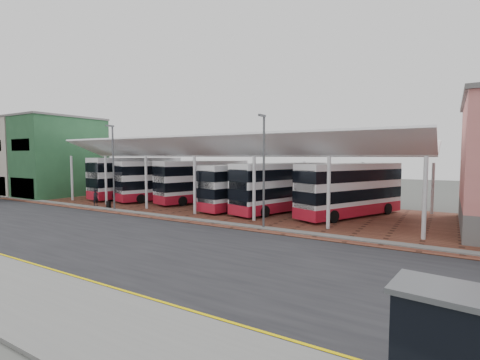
{
  "coord_description": "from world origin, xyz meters",
  "views": [
    {
      "loc": [
        13.3,
        -15.53,
        5.22
      ],
      "look_at": [
        -1.24,
        8.38,
        3.26
      ],
      "focal_mm": 26.0,
      "sensor_mm": 36.0,
      "label": 1
    }
  ],
  "objects": [
    {
      "name": "bus_5",
      "position": [
        6.07,
        14.41,
        2.3
      ],
      "size": [
        6.87,
        10.99,
        4.51
      ],
      "rotation": [
        0.0,
        0.0,
        -0.43
      ],
      "color": "white",
      "rests_on": "forecourt"
    },
    {
      "name": "bus_0",
      "position": [
        -20.09,
        14.74,
        2.51
      ],
      "size": [
        4.26,
        12.2,
        4.92
      ],
      "rotation": [
        0.0,
        0.0,
        -0.13
      ],
      "color": "white",
      "rests_on": "forecourt"
    },
    {
      "name": "ground",
      "position": [
        0.0,
        0.0,
        0.0
      ],
      "size": [
        140.0,
        140.0,
        0.0
      ],
      "primitive_type": "plane",
      "color": "#444541"
    },
    {
      "name": "forecourt",
      "position": [
        2.0,
        13.0,
        0.03
      ],
      "size": [
        72.0,
        16.0,
        0.06
      ],
      "primitive_type": "cube",
      "color": "brown",
      "rests_on": "ground"
    },
    {
      "name": "pedestrian",
      "position": [
        -17.88,
        7.12,
        0.92
      ],
      "size": [
        0.42,
        0.63,
        1.71
      ],
      "primitive_type": "imported",
      "rotation": [
        0.0,
        0.0,
        1.56
      ],
      "color": "black",
      "rests_on": "forecourt"
    },
    {
      "name": "bus_1",
      "position": [
        -15.38,
        14.57,
        2.32
      ],
      "size": [
        6.03,
        11.26,
        4.55
      ],
      "rotation": [
        0.0,
        0.0,
        -0.34
      ],
      "color": "white",
      "rests_on": "forecourt"
    },
    {
      "name": "canopy",
      "position": [
        -6.0,
        13.94,
        5.8
      ],
      "size": [
        37.0,
        11.63,
        7.07
      ],
      "color": "silver",
      "rests_on": "ground"
    },
    {
      "name": "shop_brick",
      "position": [
        -43.0,
        10.97,
        5.12
      ],
      "size": [
        6.4,
        10.2,
        10.22
      ],
      "color": "brown",
      "rests_on": "ground"
    },
    {
      "name": "shop_green",
      "position": [
        -30.0,
        10.97,
        5.12
      ],
      "size": [
        6.4,
        10.2,
        10.22
      ],
      "color": "#285832",
      "rests_on": "ground"
    },
    {
      "name": "bus_2",
      "position": [
        -10.33,
        15.42,
        2.34
      ],
      "size": [
        5.76,
        11.38,
        4.58
      ],
      "rotation": [
        0.0,
        0.0,
        -0.3
      ],
      "color": "white",
      "rests_on": "forecourt"
    },
    {
      "name": "suitcase",
      "position": [
        -15.56,
        6.87,
        0.39
      ],
      "size": [
        0.39,
        0.28,
        0.67
      ],
      "primitive_type": "cube",
      "color": "black",
      "rests_on": "forecourt"
    },
    {
      "name": "shop_cream",
      "position": [
        -36.5,
        10.97,
        5.12
      ],
      "size": [
        6.4,
        10.2,
        10.22
      ],
      "color": "#B7AD9C",
      "rests_on": "ground"
    },
    {
      "name": "bus_4",
      "position": [
        -0.11,
        13.8,
        2.28
      ],
      "size": [
        5.42,
        11.13,
        4.48
      ],
      "rotation": [
        0.0,
        0.0,
        -0.28
      ],
      "color": "white",
      "rests_on": "forecourt"
    },
    {
      "name": "road",
      "position": [
        0.0,
        -1.0,
        0.01
      ],
      "size": [
        120.0,
        14.0,
        0.02
      ],
      "primitive_type": "cube",
      "color": "black",
      "rests_on": "ground"
    },
    {
      "name": "lamp_west",
      "position": [
        -14.0,
        6.27,
        4.36
      ],
      "size": [
        0.16,
        0.9,
        8.07
      ],
      "color": "#4F5255",
      "rests_on": "ground"
    },
    {
      "name": "sidewalk",
      "position": [
        0.0,
        -9.0,
        0.07
      ],
      "size": [
        120.0,
        4.0,
        0.14
      ],
      "primitive_type": "cube",
      "color": "#61615F",
      "rests_on": "ground"
    },
    {
      "name": "yellow_line_near",
      "position": [
        0.0,
        -7.0,
        0.03
      ],
      "size": [
        120.0,
        0.12,
        0.01
      ],
      "primitive_type": "cube",
      "color": "#E2C200",
      "rests_on": "road"
    },
    {
      "name": "yellow_line_far",
      "position": [
        0.0,
        -6.7,
        0.03
      ],
      "size": [
        120.0,
        0.12,
        0.01
      ],
      "primitive_type": "cube",
      "color": "#E2C200",
      "rests_on": "road"
    },
    {
      "name": "lamp_east",
      "position": [
        2.0,
        6.27,
        4.36
      ],
      "size": [
        0.16,
        0.9,
        8.07
      ],
      "color": "#4F5255",
      "rests_on": "ground"
    },
    {
      "name": "bus_3",
      "position": [
        -3.92,
        13.71,
        2.19
      ],
      "size": [
        4.4,
        10.67,
        4.29
      ],
      "rotation": [
        0.0,
        0.0,
        -0.2
      ],
      "color": "white",
      "rests_on": "forecourt"
    },
    {
      "name": "north_kerb",
      "position": [
        0.0,
        6.2,
        0.07
      ],
      "size": [
        120.0,
        0.8,
        0.14
      ],
      "primitive_type": "cube",
      "color": "#61615F",
      "rests_on": "ground"
    }
  ]
}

